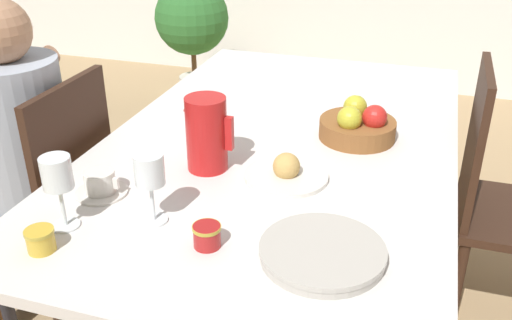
% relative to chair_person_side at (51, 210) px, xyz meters
% --- Properties ---
extents(dining_table, '(1.05, 1.74, 0.75)m').
position_rel_chair_person_side_xyz_m(dining_table, '(0.71, 0.25, 0.16)').
color(dining_table, silver).
rests_on(dining_table, ground_plane).
extents(chair_person_side, '(0.42, 0.42, 0.94)m').
position_rel_chair_person_side_xyz_m(chair_person_side, '(0.00, 0.00, 0.00)').
color(chair_person_side, '#331E14').
rests_on(chair_person_side, ground_plane).
extents(chair_opposite, '(0.42, 0.42, 0.94)m').
position_rel_chair_person_side_xyz_m(chair_opposite, '(1.41, 0.52, 0.00)').
color(chair_opposite, '#331E14').
rests_on(chair_opposite, ground_plane).
extents(person_seated, '(0.39, 0.41, 1.18)m').
position_rel_chair_person_side_xyz_m(person_seated, '(-0.09, -0.01, 0.20)').
color(person_seated, '#33333D').
rests_on(person_seated, ground_plane).
extents(red_pitcher, '(0.14, 0.11, 0.21)m').
position_rel_chair_person_side_xyz_m(red_pitcher, '(0.56, -0.01, 0.36)').
color(red_pitcher, red).
rests_on(red_pitcher, dining_table).
extents(wine_glass_water, '(0.07, 0.07, 0.17)m').
position_rel_chair_person_side_xyz_m(wine_glass_water, '(0.54, -0.30, 0.38)').
color(wine_glass_water, white).
rests_on(wine_glass_water, dining_table).
extents(wine_glass_juice, '(0.07, 0.07, 0.18)m').
position_rel_chair_person_side_xyz_m(wine_glass_juice, '(0.36, -0.38, 0.38)').
color(wine_glass_juice, white).
rests_on(wine_glass_juice, dining_table).
extents(teacup_near_person, '(0.13, 0.13, 0.06)m').
position_rel_chair_person_side_xyz_m(teacup_near_person, '(0.36, -0.22, 0.28)').
color(teacup_near_person, silver).
rests_on(teacup_near_person, dining_table).
extents(serving_tray, '(0.27, 0.27, 0.03)m').
position_rel_chair_person_side_xyz_m(serving_tray, '(0.95, -0.32, 0.26)').
color(serving_tray, '#B7B2A8').
rests_on(serving_tray, dining_table).
extents(bread_plate, '(0.23, 0.23, 0.07)m').
position_rel_chair_person_side_xyz_m(bread_plate, '(0.79, 0.00, 0.27)').
color(bread_plate, silver).
rests_on(bread_plate, dining_table).
extents(jam_jar_amber, '(0.06, 0.06, 0.05)m').
position_rel_chair_person_side_xyz_m(jam_jar_amber, '(0.70, -0.35, 0.28)').
color(jam_jar_amber, '#A81E1E').
rests_on(jam_jar_amber, dining_table).
extents(jam_jar_red, '(0.06, 0.06, 0.05)m').
position_rel_chair_person_side_xyz_m(jam_jar_red, '(0.36, -0.48, 0.28)').
color(jam_jar_red, gold).
rests_on(jam_jar_red, dining_table).
extents(fruit_bowl, '(0.23, 0.23, 0.12)m').
position_rel_chair_person_side_xyz_m(fruit_bowl, '(0.93, 0.32, 0.29)').
color(fruit_bowl, brown).
rests_on(fruit_bowl, dining_table).
extents(potted_plant, '(0.51, 0.51, 0.84)m').
position_rel_chair_person_side_xyz_m(potted_plant, '(-0.49, 2.31, 0.06)').
color(potted_plant, beige).
rests_on(potted_plant, ground_plane).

